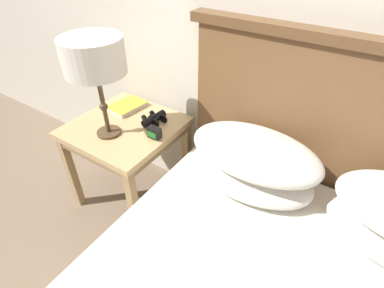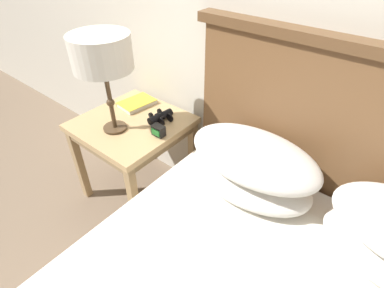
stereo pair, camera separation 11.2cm
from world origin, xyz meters
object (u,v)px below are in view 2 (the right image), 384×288
Objects in this scene: table_lamp at (102,54)px; book_on_nightstand at (137,103)px; binoculars_pair at (161,117)px; alarm_clock at (158,131)px; nightstand at (133,132)px.

table_lamp is 0.50m from book_on_nightstand.
alarm_clock reaches higher than binoculars_pair.
alarm_clock is (0.22, -0.00, 0.11)m from nightstand.
binoculars_pair is 0.15m from alarm_clock.
alarm_clock is (0.23, 0.11, -0.40)m from table_lamp.
table_lamp is (-0.01, -0.11, 0.50)m from nightstand.
table_lamp is at bearing -96.00° from nightstand.
nightstand is 2.53× the size of book_on_nightstand.
alarm_clock is at bearing -24.04° from book_on_nightstand.
book_on_nightstand is at bearing 155.96° from alarm_clock.
table_lamp reaches higher than alarm_clock.
table_lamp is 0.48m from binoculars_pair.
book_on_nightstand is 1.40× the size of binoculars_pair.
table_lamp is 7.47× the size of alarm_clock.
book_on_nightstand is (-0.11, 0.26, -0.41)m from table_lamp.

